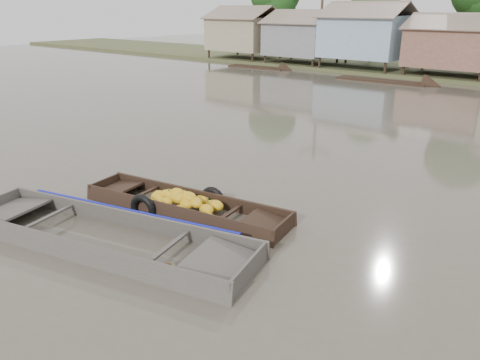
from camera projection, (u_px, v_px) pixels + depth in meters
The scene contains 3 objects.
ground at pixel (218, 236), 10.74m from camera, with size 120.00×120.00×0.00m, color #534D3F.
banana_boat at pixel (182, 205), 12.02m from camera, with size 5.82×2.29×0.81m.
viewer_boat at pixel (105, 241), 10.42m from camera, with size 7.49×3.60×0.58m.
Camera 1 is at (6.49, -7.11, 4.96)m, focal length 35.00 mm.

